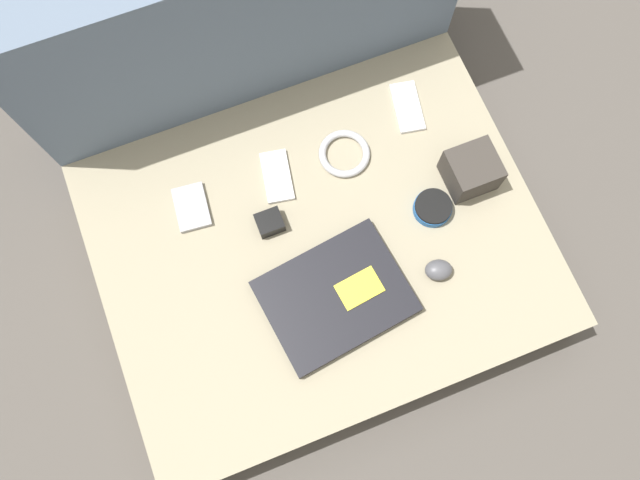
% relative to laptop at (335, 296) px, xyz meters
% --- Properties ---
extents(ground_plane, '(8.00, 8.00, 0.00)m').
position_rel_laptop_xyz_m(ground_plane, '(0.01, 0.12, -0.16)').
color(ground_plane, '#4C4742').
extents(couch_seat, '(0.95, 0.75, 0.15)m').
position_rel_laptop_xyz_m(couch_seat, '(0.01, 0.12, -0.09)').
color(couch_seat, gray).
rests_on(couch_seat, ground_plane).
extents(couch_backrest, '(0.95, 0.20, 0.56)m').
position_rel_laptop_xyz_m(couch_backrest, '(0.01, 0.60, 0.12)').
color(couch_backrest, slate).
rests_on(couch_backrest, ground_plane).
extents(laptop, '(0.32, 0.26, 0.03)m').
position_rel_laptop_xyz_m(laptop, '(0.00, 0.00, 0.00)').
color(laptop, black).
rests_on(laptop, couch_seat).
extents(computer_mouse, '(0.07, 0.06, 0.03)m').
position_rel_laptop_xyz_m(computer_mouse, '(0.22, -0.03, 0.00)').
color(computer_mouse, '#4C4C51').
rests_on(computer_mouse, couch_seat).
extents(speaker_puck, '(0.08, 0.08, 0.03)m').
position_rel_laptop_xyz_m(speaker_puck, '(0.27, 0.10, 0.00)').
color(speaker_puck, '#1E569E').
rests_on(speaker_puck, couch_seat).
extents(phone_silver, '(0.08, 0.11, 0.01)m').
position_rel_laptop_xyz_m(phone_silver, '(-0.22, 0.30, -0.01)').
color(phone_silver, '#99999E').
rests_on(phone_silver, couch_seat).
extents(phone_black, '(0.08, 0.13, 0.01)m').
position_rel_laptop_xyz_m(phone_black, '(0.32, 0.35, -0.01)').
color(phone_black, silver).
rests_on(phone_black, couch_seat).
extents(phone_small, '(0.08, 0.13, 0.01)m').
position_rel_laptop_xyz_m(phone_small, '(-0.02, 0.30, -0.01)').
color(phone_small, silver).
rests_on(phone_small, couch_seat).
extents(camera_pouch, '(0.10, 0.10, 0.08)m').
position_rel_laptop_xyz_m(camera_pouch, '(0.37, 0.14, 0.03)').
color(camera_pouch, '#38332D').
rests_on(camera_pouch, couch_seat).
extents(charger_brick, '(0.06, 0.05, 0.03)m').
position_rel_laptop_xyz_m(charger_brick, '(-0.07, 0.20, 0.00)').
color(charger_brick, black).
rests_on(charger_brick, couch_seat).
extents(cable_coil, '(0.11, 0.11, 0.02)m').
position_rel_laptop_xyz_m(cable_coil, '(0.14, 0.29, -0.00)').
color(cable_coil, '#B2B2B7').
rests_on(cable_coil, couch_seat).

